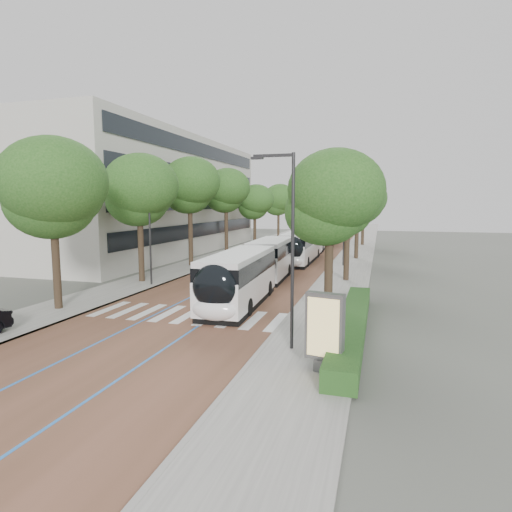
{
  "coord_description": "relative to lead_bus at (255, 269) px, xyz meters",
  "views": [
    {
      "loc": [
        10.2,
        -19.94,
        6.12
      ],
      "look_at": [
        1.75,
        8.98,
        2.4
      ],
      "focal_mm": 30.0,
      "sensor_mm": 36.0,
      "label": 1
    }
  ],
  "objects": [
    {
      "name": "lane_line_left",
      "position": [
        -3.58,
        32.16,
        -1.6
      ],
      "size": [
        0.12,
        126.0,
        0.01
      ],
      "primitive_type": "cube",
      "color": "blue",
      "rests_on": "road"
    },
    {
      "name": "bus_queued_0",
      "position": [
        0.32,
        16.13,
        -0.0
      ],
      "size": [
        2.66,
        12.42,
        3.2
      ],
      "rotation": [
        0.0,
        0.0,
        0.01
      ],
      "color": "white",
      "rests_on": "ground"
    },
    {
      "name": "road",
      "position": [
        -1.98,
        32.16,
        -1.62
      ],
      "size": [
        11.0,
        140.0,
        0.02
      ],
      "primitive_type": "cube",
      "color": "brown",
      "rests_on": "ground"
    },
    {
      "name": "kerb_left",
      "position": [
        -7.58,
        32.16,
        -1.57
      ],
      "size": [
        0.2,
        140.0,
        0.14
      ],
      "primitive_type": "cube",
      "color": "gray",
      "rests_on": "ground"
    },
    {
      "name": "sidewalk_right",
      "position": [
        5.52,
        32.16,
        -1.57
      ],
      "size": [
        4.0,
        140.0,
        0.12
      ],
      "primitive_type": "cube",
      "color": "gray",
      "rests_on": "ground"
    },
    {
      "name": "ad_panel",
      "position": [
        6.42,
        -12.89,
        -0.01
      ],
      "size": [
        1.42,
        0.65,
        2.86
      ],
      "rotation": [
        0.0,
        0.0,
        -0.21
      ],
      "color": "#59595B",
      "rests_on": "sidewalk_right"
    },
    {
      "name": "lamp_post_left",
      "position": [
        -8.08,
        0.16,
        2.49
      ],
      "size": [
        0.14,
        0.14,
        8.0
      ],
      "primitive_type": "cylinder",
      "color": "#29292B",
      "rests_on": "sidewalk_left"
    },
    {
      "name": "lead_bus",
      "position": [
        0.0,
        0.0,
        0.0
      ],
      "size": [
        3.39,
        18.5,
        3.2
      ],
      "rotation": [
        0.0,
        0.0,
        0.05
      ],
      "color": "black",
      "rests_on": "ground"
    },
    {
      "name": "sidewalk_left",
      "position": [
        -9.48,
        32.16,
        -1.57
      ],
      "size": [
        4.0,
        140.0,
        0.12
      ],
      "primitive_type": "cube",
      "color": "gray",
      "rests_on": "ground"
    },
    {
      "name": "bus_queued_1",
      "position": [
        -0.07,
        29.03,
        -0.0
      ],
      "size": [
        3.11,
        12.5,
        3.2
      ],
      "rotation": [
        0.0,
        0.0,
        0.05
      ],
      "color": "white",
      "rests_on": "ground"
    },
    {
      "name": "zebra_crossing",
      "position": [
        -1.78,
        -6.84,
        -1.6
      ],
      "size": [
        10.55,
        3.6,
        0.01
      ],
      "color": "silver",
      "rests_on": "ground"
    },
    {
      "name": "trees_right",
      "position": [
        5.72,
        16.9,
        4.51
      ],
      "size": [
        5.6,
        47.22,
        8.83
      ],
      "color": "black",
      "rests_on": "ground"
    },
    {
      "name": "ground",
      "position": [
        -1.98,
        -7.84,
        -1.63
      ],
      "size": [
        160.0,
        160.0,
        0.0
      ],
      "primitive_type": "plane",
      "color": "#51544C",
      "rests_on": "ground"
    },
    {
      "name": "kerb_right",
      "position": [
        3.62,
        32.16,
        -1.57
      ],
      "size": [
        0.2,
        140.0,
        0.14
      ],
      "primitive_type": "cube",
      "color": "gray",
      "rests_on": "ground"
    },
    {
      "name": "lane_line_right",
      "position": [
        -0.38,
        32.16,
        -1.6
      ],
      "size": [
        0.12,
        126.0,
        0.01
      ],
      "primitive_type": "cube",
      "color": "blue",
      "rests_on": "road"
    },
    {
      "name": "hedge",
      "position": [
        7.12,
        -7.84,
        -1.11
      ],
      "size": [
        1.2,
        14.0,
        0.8
      ],
      "primitive_type": "cube",
      "color": "#163D15",
      "rests_on": "sidewalk_right"
    },
    {
      "name": "streetlight_far",
      "position": [
        4.64,
        14.16,
        3.19
      ],
      "size": [
        1.82,
        0.2,
        8.0
      ],
      "color": "#29292B",
      "rests_on": "sidewalk_right"
    },
    {
      "name": "streetlight_near",
      "position": [
        4.64,
        -10.84,
        3.19
      ],
      "size": [
        1.82,
        0.2,
        8.0
      ],
      "color": "#29292B",
      "rests_on": "sidewalk_right"
    },
    {
      "name": "trees_left",
      "position": [
        -9.48,
        16.34,
        5.2
      ],
      "size": [
        5.86,
        60.81,
        9.92
      ],
      "color": "black",
      "rests_on": "ground"
    },
    {
      "name": "office_building",
      "position": [
        -21.46,
        20.16,
        5.37
      ],
      "size": [
        18.11,
        40.0,
        14.0
      ],
      "color": "#BAB7AC",
      "rests_on": "ground"
    },
    {
      "name": "bus_queued_2",
      "position": [
        0.68,
        41.77,
        -0.0
      ],
      "size": [
        2.92,
        12.47,
        3.2
      ],
      "rotation": [
        0.0,
        0.0,
        -0.03
      ],
      "color": "white",
      "rests_on": "ground"
    }
  ]
}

